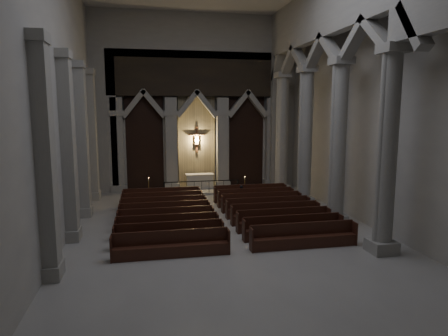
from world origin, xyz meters
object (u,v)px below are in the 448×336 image
candle_stand_right (245,190)px  candle_stand_left (149,191)px  worshipper (242,195)px  pews (220,216)px  altar (200,181)px  altar_rail (202,185)px

candle_stand_right → candle_stand_left: bearing=172.3°
candle_stand_right → worshipper: (-0.84, -2.65, 0.25)m
pews → worshipper: (1.96, 3.40, 0.25)m
altar → candle_stand_right: (2.71, -2.12, -0.31)m
candle_stand_left → worshipper: candle_stand_left is taller
pews → worshipper: 3.94m
altar_rail → candle_stand_right: candle_stand_right is taller
pews → worshipper: bearing=60.0°
worshipper → candle_stand_left: bearing=128.8°
candle_stand_left → worshipper: size_ratio=1.04×
altar → candle_stand_left: 3.76m
altar → altar_rail: (-0.10, -1.66, -0.00)m
candle_stand_left → candle_stand_right: (6.23, -0.85, 0.01)m
candle_stand_right → pews: candle_stand_right is taller
candle_stand_left → pews: candle_stand_left is taller
candle_stand_left → pews: bearing=-63.6°
candle_stand_left → worshipper: 6.43m
pews → altar_rail: bearing=90.0°
altar → pews: bearing=-90.7°
altar_rail → worshipper: size_ratio=4.28×
pews → candle_stand_left: bearing=116.4°
altar → altar_rail: size_ratio=0.39×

